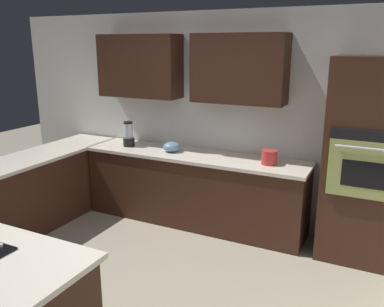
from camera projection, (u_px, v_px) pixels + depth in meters
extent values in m
plane|color=#9E937F|center=(120.00, 296.00, 3.66)|extent=(14.00, 14.00, 0.00)
cube|color=silver|center=(214.00, 118.00, 5.14)|extent=(6.00, 0.10, 2.60)
cube|color=#381E14|center=(239.00, 69.00, 4.61)|extent=(1.10, 0.34, 0.79)
cube|color=#381E14|center=(140.00, 66.00, 5.19)|extent=(1.10, 0.34, 0.79)
cube|color=#381E14|center=(193.00, 190.00, 5.08)|extent=(2.80, 0.60, 0.86)
cube|color=silver|center=(194.00, 156.00, 4.96)|extent=(2.84, 0.64, 0.04)
cube|color=#381E14|center=(21.00, 199.00, 4.80)|extent=(0.60, 2.90, 0.86)
cube|color=silver|center=(16.00, 162.00, 4.68)|extent=(0.64, 2.94, 0.04)
cube|color=#381E14|center=(366.00, 162.00, 4.08)|extent=(0.80, 0.60, 2.10)
cube|color=#939E51|center=(364.00, 170.00, 3.81)|extent=(0.66, 0.03, 0.56)
cube|color=black|center=(364.00, 175.00, 3.81)|extent=(0.40, 0.01, 0.26)
cube|color=black|center=(368.00, 136.00, 3.72)|extent=(0.66, 0.02, 0.11)
cylinder|color=silver|center=(366.00, 149.00, 3.72)|extent=(0.56, 0.02, 0.02)
cylinder|color=black|center=(129.00, 142.00, 5.34)|extent=(0.15, 0.15, 0.11)
cylinder|color=silver|center=(128.00, 131.00, 5.30)|extent=(0.11, 0.11, 0.19)
cylinder|color=black|center=(128.00, 123.00, 5.27)|extent=(0.12, 0.12, 0.03)
ellipsoid|color=#668CB2|center=(172.00, 147.00, 5.06)|extent=(0.22, 0.22, 0.12)
cylinder|color=red|center=(269.00, 157.00, 4.52)|extent=(0.18, 0.18, 0.16)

